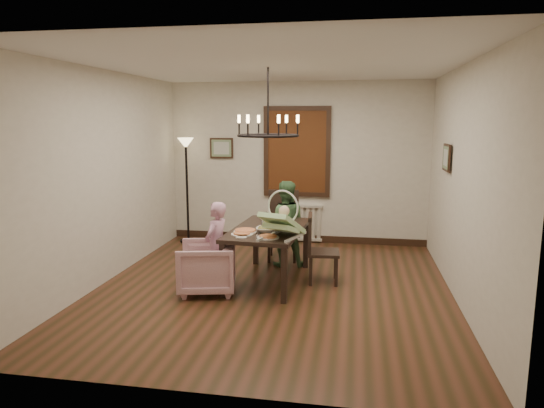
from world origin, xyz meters
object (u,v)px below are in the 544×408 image
(baby_bouncer, at_px, (282,221))
(chair_right, at_px, (324,249))
(elderly_woman, at_px, (217,254))
(drinking_glass, at_px, (264,223))
(floor_lamp, at_px, (187,192))
(chair_far, at_px, (283,225))
(seated_man, at_px, (285,231))
(armchair, at_px, (207,267))
(dining_table, at_px, (268,234))

(baby_bouncer, bearing_deg, chair_right, 69.88)
(elderly_woman, xyz_separation_m, drinking_glass, (0.55, 0.36, 0.34))
(baby_bouncer, distance_m, floor_lamp, 3.14)
(chair_right, relative_size, elderly_woman, 0.98)
(chair_far, distance_m, floor_lamp, 2.04)
(floor_lamp, bearing_deg, baby_bouncer, -49.11)
(seated_man, relative_size, baby_bouncer, 1.73)
(armchair, height_order, drinking_glass, drinking_glass)
(elderly_woman, distance_m, floor_lamp, 2.63)
(chair_far, height_order, armchair, chair_far)
(dining_table, xyz_separation_m, armchair, (-0.69, -0.53, -0.33))
(seated_man, distance_m, drinking_glass, 0.88)
(dining_table, relative_size, seated_man, 1.54)
(seated_man, distance_m, baby_bouncer, 1.32)
(dining_table, bearing_deg, seated_man, 85.78)
(baby_bouncer, height_order, drinking_glass, baby_bouncer)
(baby_bouncer, bearing_deg, armchair, -158.88)
(chair_far, xyz_separation_m, floor_lamp, (-1.83, 0.82, 0.36))
(dining_table, height_order, chair_far, chair_far)
(seated_man, xyz_separation_m, floor_lamp, (-1.91, 1.12, 0.37))
(chair_far, bearing_deg, armchair, -119.62)
(armchair, height_order, elderly_woman, elderly_woman)
(elderly_woman, relative_size, seated_man, 0.89)
(seated_man, relative_size, drinking_glass, 6.76)
(chair_right, relative_size, floor_lamp, 0.51)
(elderly_woman, height_order, baby_bouncer, baby_bouncer)
(dining_table, relative_size, drinking_glass, 10.43)
(armchair, bearing_deg, baby_bouncer, 79.83)
(baby_bouncer, bearing_deg, chair_far, 117.19)
(seated_man, height_order, baby_bouncer, baby_bouncer)
(chair_far, distance_m, chair_right, 1.20)
(seated_man, height_order, drinking_glass, seated_man)
(floor_lamp, bearing_deg, drinking_glass, -47.99)
(drinking_glass, bearing_deg, elderly_woman, -147.04)
(chair_far, xyz_separation_m, seated_man, (0.08, -0.30, -0.01))
(baby_bouncer, relative_size, drinking_glass, 3.91)
(chair_far, height_order, seated_man, chair_far)
(armchair, bearing_deg, chair_far, 142.97)
(drinking_glass, bearing_deg, seated_man, 79.25)
(seated_man, bearing_deg, elderly_woman, 50.58)
(elderly_woman, height_order, drinking_glass, elderly_woman)
(chair_right, bearing_deg, floor_lamp, 50.16)
(chair_far, relative_size, armchair, 1.52)
(dining_table, height_order, seated_man, seated_man)
(elderly_woman, relative_size, drinking_glass, 6.04)
(chair_right, distance_m, elderly_woman, 1.42)
(chair_right, xyz_separation_m, elderly_woman, (-1.33, -0.51, 0.01))
(chair_right, height_order, armchair, chair_right)
(armchair, xyz_separation_m, baby_bouncer, (0.96, 0.04, 0.62))
(armchair, distance_m, drinking_glass, 0.94)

